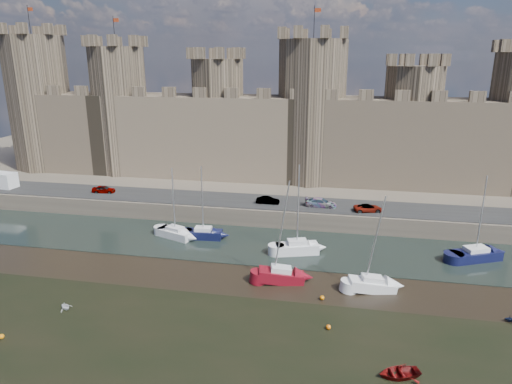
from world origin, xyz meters
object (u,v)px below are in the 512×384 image
at_px(sailboat_1, 203,233).
at_px(sailboat_2, 297,247).
at_px(car_2, 321,203).
at_px(sailboat_0, 175,232).
at_px(sailboat_5, 372,284).
at_px(sailboat_3, 475,254).
at_px(car_3, 368,208).
at_px(car_0, 104,189).
at_px(sailboat_4, 281,275).
at_px(car_1, 268,200).

xyz_separation_m(sailboat_1, sailboat_2, (12.52, -2.45, 0.09)).
distance_m(car_2, sailboat_0, 20.59).
distance_m(car_2, sailboat_5, 19.69).
bearing_deg(car_2, sailboat_3, -114.03).
height_order(car_2, car_3, car_2).
bearing_deg(sailboat_1, sailboat_2, -15.60).
bearing_deg(sailboat_0, sailboat_2, 14.07).
distance_m(car_0, sailboat_5, 44.19).
bearing_deg(car_2, car_3, -96.17).
bearing_deg(sailboat_2, car_0, 142.53).
bearing_deg(car_3, sailboat_5, 165.22).
relative_size(sailboat_1, sailboat_5, 0.95).
height_order(sailboat_1, sailboat_2, sailboat_2).
distance_m(sailboat_2, sailboat_3, 20.79).
distance_m(sailboat_1, sailboat_4, 15.29).
height_order(car_2, sailboat_2, sailboat_2).
distance_m(sailboat_3, sailboat_4, 23.63).
xyz_separation_m(car_2, sailboat_5, (6.26, -18.51, -2.40)).
distance_m(car_1, sailboat_3, 27.61).
bearing_deg(car_0, sailboat_4, -129.00).
height_order(car_3, sailboat_4, sailboat_4).
relative_size(car_2, sailboat_2, 0.40).
distance_m(car_2, sailboat_2, 11.38).
relative_size(car_1, sailboat_5, 0.33).
bearing_deg(sailboat_3, sailboat_2, 161.80).
xyz_separation_m(car_2, sailboat_1, (-14.69, -8.48, -2.36)).
relative_size(car_0, sailboat_1, 0.36).
bearing_deg(sailboat_1, sailboat_5, -30.09).
distance_m(sailboat_1, sailboat_3, 33.20).
xyz_separation_m(sailboat_3, sailboat_5, (-12.26, -9.67, -0.05)).
relative_size(car_0, sailboat_0, 0.37).
relative_size(car_1, car_2, 0.76).
distance_m(sailboat_0, sailboat_3, 36.92).
xyz_separation_m(sailboat_2, sailboat_3, (20.68, 2.10, -0.07)).
bearing_deg(sailboat_4, sailboat_5, -11.93).
height_order(car_3, sailboat_2, sailboat_2).
xyz_separation_m(car_3, sailboat_1, (-21.15, -7.62, -2.26)).
height_order(car_0, sailboat_4, sailboat_4).
bearing_deg(sailboat_2, sailboat_0, 155.51).
relative_size(car_0, sailboat_2, 0.32).
distance_m(car_0, sailboat_0, 18.00).
relative_size(sailboat_3, sailboat_4, 0.91).
height_order(sailboat_4, sailboat_5, sailboat_4).
distance_m(car_1, sailboat_2, 12.32).
relative_size(car_3, sailboat_4, 0.34).
xyz_separation_m(car_0, sailboat_1, (18.85, -9.03, -2.32)).
xyz_separation_m(car_0, car_2, (33.54, -0.55, 0.04)).
xyz_separation_m(car_1, sailboat_3, (26.08, -8.76, -2.26)).
bearing_deg(sailboat_5, car_3, 76.39).
bearing_deg(sailboat_3, car_0, 145.79).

